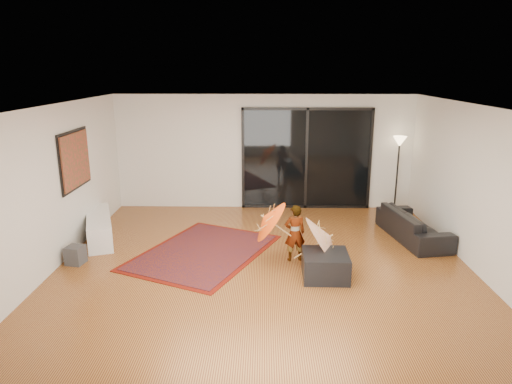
{
  "coord_description": "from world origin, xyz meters",
  "views": [
    {
      "loc": [
        -0.0,
        -7.15,
        3.27
      ],
      "look_at": [
        -0.14,
        0.83,
        1.1
      ],
      "focal_mm": 32.0,
      "sensor_mm": 36.0,
      "label": 1
    }
  ],
  "objects_px": {
    "media_console": "(99,227)",
    "ottoman": "(325,265)",
    "sofa": "(413,225)",
    "child": "(295,233)"
  },
  "relations": [
    {
      "from": "media_console",
      "to": "ottoman",
      "type": "xyz_separation_m",
      "value": [
        4.24,
        -1.66,
        -0.04
      ]
    },
    {
      "from": "sofa",
      "to": "child",
      "type": "bearing_deg",
      "value": 104.92
    },
    {
      "from": "sofa",
      "to": "child",
      "type": "relative_size",
      "value": 1.89
    },
    {
      "from": "media_console",
      "to": "child",
      "type": "relative_size",
      "value": 1.73
    },
    {
      "from": "media_console",
      "to": "sofa",
      "type": "xyz_separation_m",
      "value": [
        6.2,
        0.12,
        0.04
      ]
    },
    {
      "from": "media_console",
      "to": "sofa",
      "type": "height_order",
      "value": "sofa"
    },
    {
      "from": "ottoman",
      "to": "media_console",
      "type": "bearing_deg",
      "value": 158.64
    },
    {
      "from": "media_console",
      "to": "ottoman",
      "type": "distance_m",
      "value": 4.56
    },
    {
      "from": "media_console",
      "to": "sofa",
      "type": "distance_m",
      "value": 6.2
    },
    {
      "from": "child",
      "to": "ottoman",
      "type": "bearing_deg",
      "value": 112.56
    }
  ]
}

